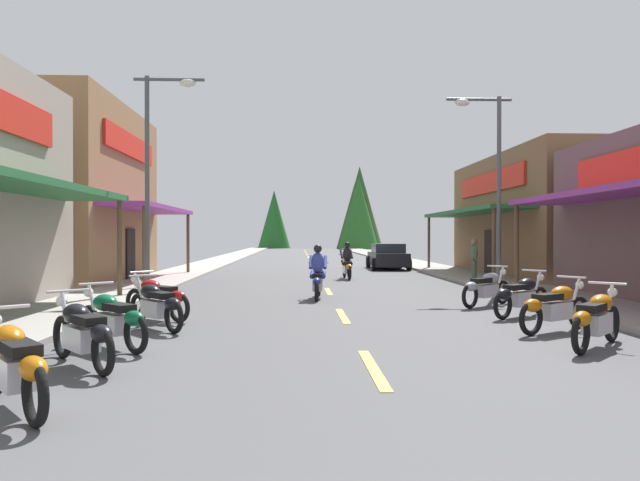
% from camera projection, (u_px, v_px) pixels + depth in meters
% --- Properties ---
extents(ground, '(10.38, 99.51, 0.10)m').
position_uv_depth(ground, '(313.00, 267.00, 35.23)').
color(ground, '#4C4C4F').
extents(sidewalk_left, '(2.53, 99.51, 0.12)m').
position_uv_depth(sidewalk_left, '(207.00, 265.00, 34.96)').
color(sidewalk_left, '#9E9991').
rests_on(sidewalk_left, ground).
extents(sidewalk_right, '(2.53, 99.51, 0.12)m').
position_uv_depth(sidewalk_right, '(419.00, 265.00, 35.49)').
color(sidewalk_right, gray).
rests_on(sidewalk_right, ground).
extents(centerline_dashes, '(0.16, 74.98, 0.01)m').
position_uv_depth(centerline_dashes, '(312.00, 264.00, 37.89)').
color(centerline_dashes, '#E0C64C').
rests_on(centerline_dashes, ground).
extents(storefront_left_far, '(8.19, 9.11, 6.97)m').
position_uv_depth(storefront_left_far, '(49.00, 194.00, 23.00)').
color(storefront_left_far, olive).
rests_on(storefront_left_far, ground).
extents(storefront_right_far, '(10.55, 11.87, 5.42)m').
position_uv_depth(storefront_right_far, '(584.00, 216.00, 26.37)').
color(storefront_right_far, brown).
rests_on(storefront_right_far, ground).
extents(streetlamp_left, '(2.14, 0.30, 6.69)m').
position_uv_depth(streetlamp_left, '(157.00, 154.00, 17.65)').
color(streetlamp_left, '#474C51').
rests_on(streetlamp_left, ground).
extents(streetlamp_right, '(2.14, 0.30, 6.37)m').
position_uv_depth(streetlamp_right, '(489.00, 165.00, 18.93)').
color(streetlamp_right, '#474C51').
rests_on(streetlamp_right, ground).
extents(motorcycle_parked_right_2, '(1.59, 1.58, 1.04)m').
position_uv_depth(motorcycle_parked_right_2, '(597.00, 318.00, 9.31)').
color(motorcycle_parked_right_2, black).
rests_on(motorcycle_parked_right_2, ground).
extents(motorcycle_parked_right_3, '(1.87, 1.21, 1.04)m').
position_uv_depth(motorcycle_parked_right_3, '(555.00, 306.00, 10.89)').
color(motorcycle_parked_right_3, black).
rests_on(motorcycle_parked_right_3, ground).
extents(motorcycle_parked_right_4, '(1.77, 1.37, 1.04)m').
position_uv_depth(motorcycle_parked_right_4, '(521.00, 295.00, 12.97)').
color(motorcycle_parked_right_4, black).
rests_on(motorcycle_parked_right_4, ground).
extents(motorcycle_parked_right_5, '(1.72, 1.43, 1.04)m').
position_uv_depth(motorcycle_parked_right_5, '(486.00, 287.00, 14.89)').
color(motorcycle_parked_right_5, black).
rests_on(motorcycle_parked_right_5, ground).
extents(motorcycle_parked_left_0, '(1.44, 1.71, 1.04)m').
position_uv_depth(motorcycle_parked_left_0, '(14.00, 363.00, 6.01)').
color(motorcycle_parked_left_0, black).
rests_on(motorcycle_parked_left_0, ground).
extents(motorcycle_parked_left_1, '(1.45, 1.70, 1.04)m').
position_uv_depth(motorcycle_parked_left_1, '(82.00, 332.00, 7.98)').
color(motorcycle_parked_left_1, black).
rests_on(motorcycle_parked_left_1, ground).
extents(motorcycle_parked_left_2, '(1.59, 1.57, 1.04)m').
position_uv_depth(motorcycle_parked_left_2, '(112.00, 318.00, 9.32)').
color(motorcycle_parked_left_2, black).
rests_on(motorcycle_parked_left_2, ground).
extents(motorcycle_parked_left_3, '(1.45, 1.70, 1.04)m').
position_uv_depth(motorcycle_parked_left_3, '(156.00, 304.00, 11.24)').
color(motorcycle_parked_left_3, black).
rests_on(motorcycle_parked_left_3, ground).
extents(motorcycle_parked_left_4, '(1.72, 1.43, 1.04)m').
position_uv_depth(motorcycle_parked_left_4, '(157.00, 297.00, 12.49)').
color(motorcycle_parked_left_4, black).
rests_on(motorcycle_parked_left_4, ground).
extents(rider_cruising_lead, '(0.60, 2.14, 1.57)m').
position_uv_depth(rider_cruising_lead, '(318.00, 276.00, 16.68)').
color(rider_cruising_lead, black).
rests_on(rider_cruising_lead, ground).
extents(rider_cruising_trailing, '(0.60, 2.14, 1.57)m').
position_uv_depth(rider_cruising_trailing, '(347.00, 264.00, 24.37)').
color(rider_cruising_trailing, black).
rests_on(rider_cruising_trailing, ground).
extents(pedestrian_browsing, '(0.26, 0.57, 1.71)m').
position_uv_depth(pedestrian_browsing, '(474.00, 257.00, 22.40)').
color(pedestrian_browsing, '#3F593F').
rests_on(pedestrian_browsing, ground).
extents(parked_car_curbside, '(2.13, 4.34, 1.40)m').
position_uv_depth(parked_car_curbside, '(388.00, 257.00, 31.84)').
color(parked_car_curbside, black).
rests_on(parked_car_curbside, ground).
extents(treeline_backdrop, '(18.62, 10.42, 12.22)m').
position_uv_depth(treeline_backdrop, '(348.00, 213.00, 84.98)').
color(treeline_backdrop, '#304F23').
rests_on(treeline_backdrop, ground).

